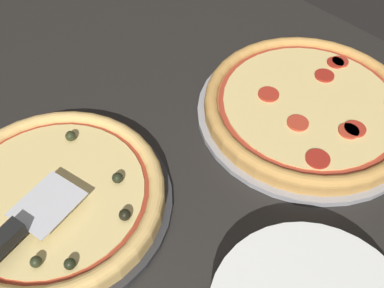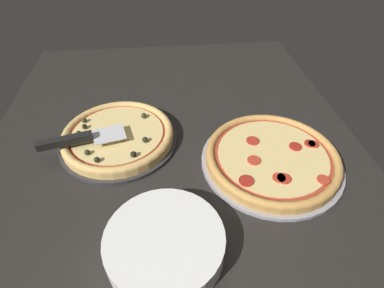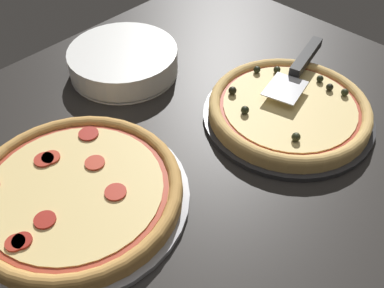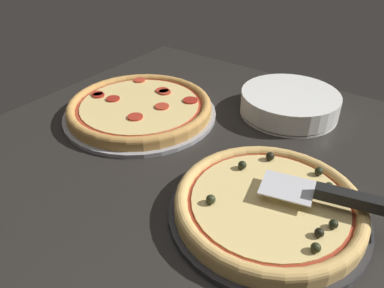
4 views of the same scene
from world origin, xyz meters
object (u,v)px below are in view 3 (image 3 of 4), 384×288
Objects in this scene: pizza_back at (75,191)px; plate_stack at (123,61)px; serving_spatula at (302,62)px; pizza_front at (289,108)px.

plate_stack is at bearing -52.30° from pizza_back.
serving_spatula reaches higher than pizza_back.
plate_stack is (30.97, 22.80, -3.09)cm from serving_spatula.
pizza_back is (13.19, 41.23, -0.13)cm from pizza_front.
serving_spatula is (4.76, -10.73, 3.28)cm from pizza_front.
pizza_front is 12.19cm from serving_spatula.
pizza_back is 1.53× the size of serving_spatula.
pizza_back is at bearing 80.78° from serving_spatula.
serving_spatula is at bearing -66.08° from pizza_front.
plate_stack is (22.54, -29.16, 0.32)cm from pizza_back.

